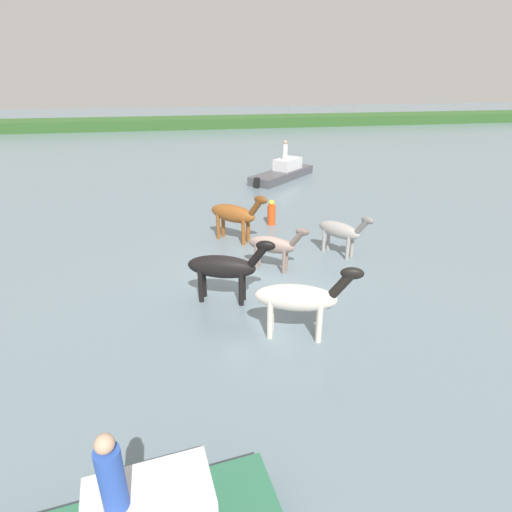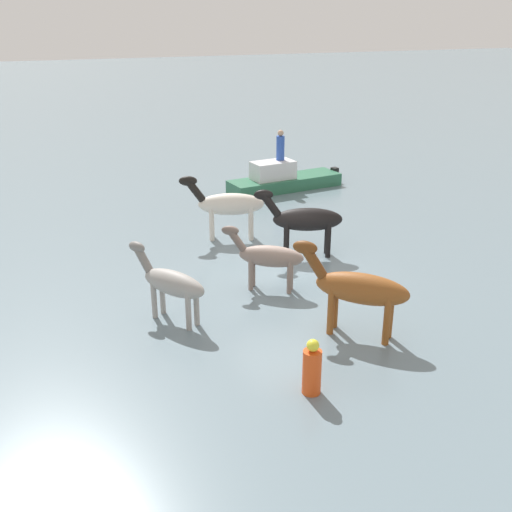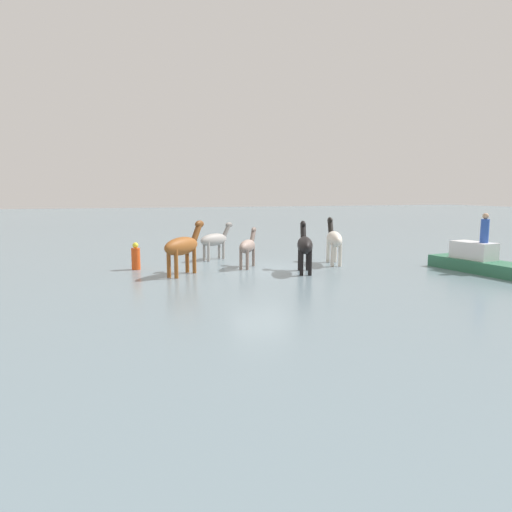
{
  "view_description": "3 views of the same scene",
  "coord_description": "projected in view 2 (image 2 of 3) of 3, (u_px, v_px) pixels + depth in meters",
  "views": [
    {
      "loc": [
        -2.43,
        -11.97,
        6.17
      ],
      "look_at": [
        -0.17,
        -0.41,
        0.93
      ],
      "focal_mm": 28.56,
      "sensor_mm": 36.0,
      "label": 1
    },
    {
      "loc": [
        6.15,
        13.74,
        6.77
      ],
      "look_at": [
        0.87,
        0.25,
        0.91
      ],
      "focal_mm": 42.99,
      "sensor_mm": 36.0,
      "label": 2
    },
    {
      "loc": [
        -17.96,
        6.28,
        3.2
      ],
      "look_at": [
        -0.25,
        0.31,
        0.61
      ],
      "focal_mm": 32.26,
      "sensor_mm": 36.0,
      "label": 3
    }
  ],
  "objects": [
    {
      "name": "horse_dun_straggler",
      "position": [
        358.0,
        288.0,
        13.29
      ],
      "size": [
        2.2,
        2.13,
        2.06
      ],
      "rotation": [
        0.0,
        0.0,
        5.52
      ],
      "color": "brown",
      "rests_on": "ground_plane"
    },
    {
      "name": "horse_mid_herd",
      "position": [
        304.0,
        220.0,
        17.71
      ],
      "size": [
        2.55,
        1.29,
        2.01
      ],
      "rotation": [
        0.0,
        0.0,
        5.92
      ],
      "color": "black",
      "rests_on": "ground_plane"
    },
    {
      "name": "boat_tender_starboard",
      "position": [
        283.0,
        182.0,
        24.64
      ],
      "size": [
        4.95,
        1.87,
        1.34
      ],
      "rotation": [
        0.0,
        0.0,
        0.12
      ],
      "color": "#2D6B4C",
      "rests_on": "ground_plane"
    },
    {
      "name": "ground_plane",
      "position": [
        283.0,
        280.0,
        16.48
      ],
      "size": [
        163.45,
        163.45,
        0.0
      ],
      "primitive_type": "plane",
      "color": "slate"
    },
    {
      "name": "horse_pinto_flank",
      "position": [
        268.0,
        256.0,
        15.6
      ],
      "size": [
        1.96,
        1.46,
        1.67
      ],
      "rotation": [
        0.0,
        0.0,
        5.7
      ],
      "color": "gray",
      "rests_on": "ground_plane"
    },
    {
      "name": "buoy_channel_marker",
      "position": [
        312.0,
        369.0,
        11.46
      ],
      "size": [
        0.36,
        0.36,
        1.14
      ],
      "color": "#E54C19",
      "rests_on": "ground_plane"
    },
    {
      "name": "person_boatman_standing",
      "position": [
        280.0,
        146.0,
        24.15
      ],
      "size": [
        0.32,
        0.32,
        1.19
      ],
      "color": "#2D51B2",
      "rests_on": "boat_tender_starboard"
    },
    {
      "name": "horse_lead",
      "position": [
        171.0,
        283.0,
        13.99
      ],
      "size": [
        1.54,
        2.05,
        1.74
      ],
      "rotation": [
        0.0,
        0.0,
        5.31
      ],
      "color": "#9E9993",
      "rests_on": "ground_plane"
    },
    {
      "name": "horse_rear_stallion",
      "position": [
        228.0,
        204.0,
        19.03
      ],
      "size": [
        2.61,
        1.24,
        2.04
      ],
      "rotation": [
        0.0,
        0.0,
        5.96
      ],
      "color": "silver",
      "rests_on": "ground_plane"
    }
  ]
}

